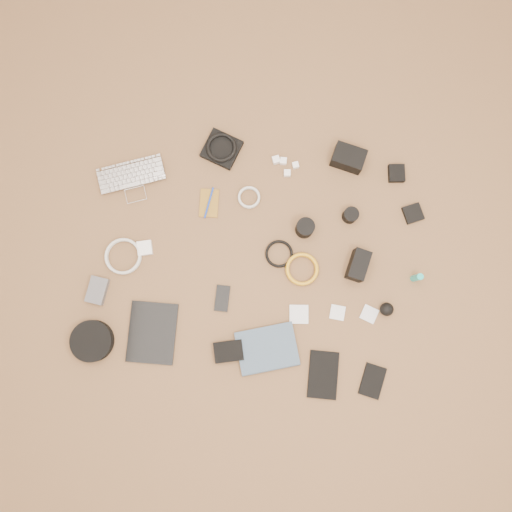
# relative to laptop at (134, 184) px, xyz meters

# --- Properties ---
(room_shell) EXTENTS (4.04, 4.04, 2.58)m
(room_shell) POSITION_rel_laptop_xyz_m (0.54, -0.31, 1.24)
(room_shell) COLOR brown
(room_shell) RESTS_ON ground
(laptop) EXTENTS (0.34, 0.29, 0.02)m
(laptop) POSITION_rel_laptop_xyz_m (0.00, 0.00, 0.00)
(laptop) COLOR #B6B7BB
(laptop) RESTS_ON ground
(headphone_pouch) EXTENTS (0.19, 0.19, 0.03)m
(headphone_pouch) POSITION_rel_laptop_xyz_m (0.37, 0.19, 0.00)
(headphone_pouch) COLOR black
(headphone_pouch) RESTS_ON ground
(headphones) EXTENTS (0.17, 0.17, 0.02)m
(headphones) POSITION_rel_laptop_xyz_m (0.37, 0.19, 0.02)
(headphones) COLOR black
(headphones) RESTS_ON headphone_pouch
(charger_a) EXTENTS (0.03, 0.03, 0.03)m
(charger_a) POSITION_rel_laptop_xyz_m (0.65, 0.15, 0.00)
(charger_a) COLOR white
(charger_a) RESTS_ON ground
(charger_b) EXTENTS (0.04, 0.04, 0.03)m
(charger_b) POSITION_rel_laptop_xyz_m (0.62, 0.15, 0.00)
(charger_b) COLOR white
(charger_b) RESTS_ON ground
(charger_c) EXTENTS (0.03, 0.03, 0.02)m
(charger_c) POSITION_rel_laptop_xyz_m (0.70, 0.14, 0.00)
(charger_c) COLOR white
(charger_c) RESTS_ON ground
(charger_d) EXTENTS (0.03, 0.03, 0.03)m
(charger_d) POSITION_rel_laptop_xyz_m (0.67, 0.10, 0.00)
(charger_d) COLOR white
(charger_d) RESTS_ON ground
(dslr_camera) EXTENTS (0.16, 0.13, 0.08)m
(dslr_camera) POSITION_rel_laptop_xyz_m (0.93, 0.18, 0.03)
(dslr_camera) COLOR black
(dslr_camera) RESTS_ON ground
(lens_pouch) EXTENTS (0.07, 0.08, 0.03)m
(lens_pouch) POSITION_rel_laptop_xyz_m (1.15, 0.13, 0.00)
(lens_pouch) COLOR black
(lens_pouch) RESTS_ON ground
(notebook_olive) EXTENTS (0.08, 0.13, 0.01)m
(notebook_olive) POSITION_rel_laptop_xyz_m (0.34, -0.06, -0.01)
(notebook_olive) COLOR olive
(notebook_olive) RESTS_ON ground
(pen_blue) EXTENTS (0.03, 0.14, 0.01)m
(pen_blue) POSITION_rel_laptop_xyz_m (0.34, -0.06, -0.00)
(pen_blue) COLOR #1434A9
(pen_blue) RESTS_ON notebook_olive
(cable_white_a) EXTENTS (0.12, 0.12, 0.01)m
(cable_white_a) POSITION_rel_laptop_xyz_m (0.51, -0.02, -0.01)
(cable_white_a) COLOR silver
(cable_white_a) RESTS_ON ground
(lens_a) EXTENTS (0.09, 0.09, 0.08)m
(lens_a) POSITION_rel_laptop_xyz_m (0.76, -0.15, 0.03)
(lens_a) COLOR black
(lens_a) RESTS_ON ground
(lens_b) EXTENTS (0.08, 0.08, 0.06)m
(lens_b) POSITION_rel_laptop_xyz_m (0.95, -0.07, 0.02)
(lens_b) COLOR black
(lens_b) RESTS_ON ground
(card_reader) EXTENTS (0.10, 0.10, 0.02)m
(card_reader) POSITION_rel_laptop_xyz_m (1.23, -0.04, -0.00)
(card_reader) COLOR black
(card_reader) RESTS_ON ground
(power_brick) EXTENTS (0.07, 0.07, 0.03)m
(power_brick) POSITION_rel_laptop_xyz_m (0.08, -0.28, 0.00)
(power_brick) COLOR white
(power_brick) RESTS_ON ground
(cable_white_b) EXTENTS (0.19, 0.19, 0.01)m
(cable_white_b) POSITION_rel_laptop_xyz_m (-0.01, -0.32, -0.00)
(cable_white_b) COLOR silver
(cable_white_b) RESTS_ON ground
(cable_black) EXTENTS (0.16, 0.16, 0.01)m
(cable_black) POSITION_rel_laptop_xyz_m (0.66, -0.26, -0.01)
(cable_black) COLOR black
(cable_black) RESTS_ON ground
(cable_yellow) EXTENTS (0.17, 0.17, 0.02)m
(cable_yellow) POSITION_rel_laptop_xyz_m (0.76, -0.32, -0.00)
(cable_yellow) COLOR gold
(cable_yellow) RESTS_ON ground
(flash) EXTENTS (0.10, 0.14, 0.10)m
(flash) POSITION_rel_laptop_xyz_m (0.99, -0.29, 0.04)
(flash) COLOR black
(flash) RESTS_ON ground
(lens_cleaner) EXTENTS (0.04, 0.04, 0.10)m
(lens_cleaner) POSITION_rel_laptop_xyz_m (1.24, -0.32, 0.04)
(lens_cleaner) COLOR #1BB4AD
(lens_cleaner) RESTS_ON ground
(battery_charger) EXTENTS (0.09, 0.12, 0.03)m
(battery_charger) POSITION_rel_laptop_xyz_m (-0.10, -0.48, 0.00)
(battery_charger) COLOR #515156
(battery_charger) RESTS_ON ground
(tablet) EXTENTS (0.20, 0.26, 0.01)m
(tablet) POSITION_rel_laptop_xyz_m (0.15, -0.64, -0.01)
(tablet) COLOR black
(tablet) RESTS_ON ground
(phone) EXTENTS (0.06, 0.11, 0.01)m
(phone) POSITION_rel_laptop_xyz_m (0.43, -0.47, -0.01)
(phone) COLOR black
(phone) RESTS_ON ground
(filter_case_left) EXTENTS (0.09, 0.09, 0.01)m
(filter_case_left) POSITION_rel_laptop_xyz_m (0.76, -0.51, -0.01)
(filter_case_left) COLOR silver
(filter_case_left) RESTS_ON ground
(filter_case_mid) EXTENTS (0.07, 0.07, 0.01)m
(filter_case_mid) POSITION_rel_laptop_xyz_m (0.92, -0.49, -0.01)
(filter_case_mid) COLOR silver
(filter_case_mid) RESTS_ON ground
(filter_case_right) EXTENTS (0.08, 0.08, 0.01)m
(filter_case_right) POSITION_rel_laptop_xyz_m (1.06, -0.49, -0.01)
(filter_case_right) COLOR silver
(filter_case_right) RESTS_ON ground
(air_blower) EXTENTS (0.07, 0.07, 0.06)m
(air_blower) POSITION_rel_laptop_xyz_m (1.13, -0.46, 0.02)
(air_blower) COLOR black
(air_blower) RESTS_ON ground
(headphone_case) EXTENTS (0.18, 0.18, 0.05)m
(headphone_case) POSITION_rel_laptop_xyz_m (-0.10, -0.69, 0.01)
(headphone_case) COLOR black
(headphone_case) RESTS_ON ground
(drive_case) EXTENTS (0.14, 0.11, 0.03)m
(drive_case) POSITION_rel_laptop_xyz_m (0.48, -0.69, 0.00)
(drive_case) COLOR black
(drive_case) RESTS_ON ground
(paperback) EXTENTS (0.29, 0.24, 0.02)m
(paperback) POSITION_rel_laptop_xyz_m (0.66, -0.76, 0.00)
(paperback) COLOR #3E5269
(paperback) RESTS_ON ground
(notebook_black_a) EXTENTS (0.12, 0.20, 0.01)m
(notebook_black_a) POSITION_rel_laptop_xyz_m (0.88, -0.76, -0.00)
(notebook_black_a) COLOR black
(notebook_black_a) RESTS_ON ground
(notebook_black_b) EXTENTS (0.12, 0.15, 0.01)m
(notebook_black_b) POSITION_rel_laptop_xyz_m (1.08, -0.77, -0.01)
(notebook_black_b) COLOR black
(notebook_black_b) RESTS_ON ground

